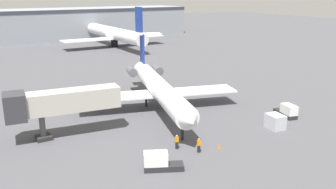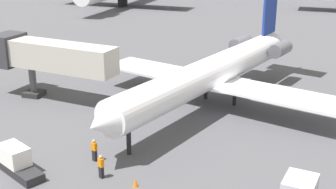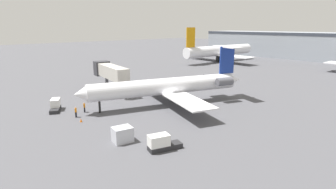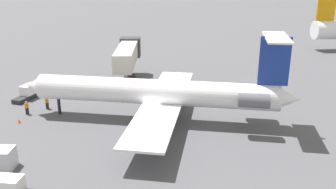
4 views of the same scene
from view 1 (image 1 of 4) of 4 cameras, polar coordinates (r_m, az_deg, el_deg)
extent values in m
cube|color=#4C4C51|center=(54.66, 0.27, -2.49)|extent=(400.00, 400.00, 0.10)
cylinder|color=white|center=(53.61, -1.43, 1.06)|extent=(11.35, 27.31, 2.91)
cone|color=white|center=(40.13, 3.50, -4.20)|extent=(3.31, 2.95, 2.76)
cone|color=white|center=(67.69, -4.37, 4.19)|extent=(3.15, 3.24, 2.47)
cube|color=white|center=(56.67, 4.84, 0.63)|extent=(12.25, 7.72, 0.24)
cube|color=white|center=(53.80, -8.52, -0.34)|extent=(12.25, 7.72, 0.24)
cylinder|color=#595960|center=(64.35, -1.67, 3.97)|extent=(2.42, 3.51, 1.50)
cylinder|color=#595960|center=(63.46, -5.81, 3.72)|extent=(2.42, 3.51, 1.50)
cube|color=navy|center=(65.13, -4.13, 7.37)|extent=(1.22, 3.12, 5.25)
cube|color=white|center=(64.79, -4.18, 9.58)|extent=(7.21, 4.38, 0.20)
cylinder|color=black|center=(43.51, 2.28, -6.01)|extent=(0.36, 0.36, 2.01)
cylinder|color=black|center=(56.53, -0.31, -0.73)|extent=(0.36, 0.36, 2.01)
cylinder|color=black|center=(55.84, -3.49, -0.98)|extent=(0.36, 0.36, 2.01)
cube|color=#B7B2A8|center=(45.35, -15.70, -0.94)|extent=(12.98, 4.50, 2.60)
cube|color=#333338|center=(44.96, -23.21, -1.82)|extent=(2.86, 3.53, 3.20)
cylinder|color=#4C4C51|center=(45.96, -19.35, -4.89)|extent=(0.70, 0.70, 3.25)
cube|color=#262626|center=(46.45, -19.19, -6.47)|extent=(1.80, 1.80, 0.50)
cube|color=black|center=(40.63, 4.92, -8.61)|extent=(0.40, 0.37, 0.85)
cube|color=orange|center=(40.33, 4.95, -7.68)|extent=(0.48, 0.42, 0.60)
sphere|color=tan|center=(40.16, 4.96, -7.13)|extent=(0.24, 0.24, 0.24)
cube|color=black|center=(41.37, 1.41, -8.08)|extent=(0.39, 0.34, 0.85)
cube|color=orange|center=(41.07, 1.42, -7.16)|extent=(0.47, 0.39, 0.60)
sphere|color=tan|center=(40.91, 1.42, -6.62)|extent=(0.24, 0.24, 0.24)
cube|color=#262628|center=(54.62, 18.13, -2.95)|extent=(2.44, 4.23, 0.60)
cube|color=white|center=(53.72, 18.70, -2.25)|extent=(2.00, 2.69, 1.30)
cube|color=#262628|center=(36.92, -0.68, -11.43)|extent=(4.19, 3.10, 0.60)
cube|color=white|center=(36.45, -1.95, -10.15)|extent=(2.78, 2.35, 1.30)
cube|color=silver|center=(49.12, 16.69, -4.14)|extent=(2.23, 2.61, 1.90)
cone|color=orange|center=(41.95, 8.12, -8.12)|extent=(0.36, 0.36, 0.55)
cube|color=#8C939E|center=(140.76, -21.54, 10.19)|extent=(125.14, 19.43, 11.17)
cube|color=#333842|center=(131.14, -20.87, 12.09)|extent=(125.14, 0.60, 1.20)
cylinder|color=white|center=(118.52, -8.60, 9.61)|extent=(5.11, 40.31, 3.91)
cube|color=navy|center=(101.62, -4.67, 11.77)|extent=(0.42, 4.01, 7.00)
cube|color=white|center=(118.70, -8.57, 8.86)|extent=(33.94, 7.00, 0.30)
cube|color=black|center=(118.91, -8.54, 8.09)|extent=(1.20, 2.80, 2.40)
camera|label=2|loc=(35.67, 51.62, 7.62)|focal=49.54mm
camera|label=3|loc=(64.57, 46.35, 8.24)|focal=29.36mm
camera|label=4|loc=(76.85, 26.92, 13.89)|focal=38.62mm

